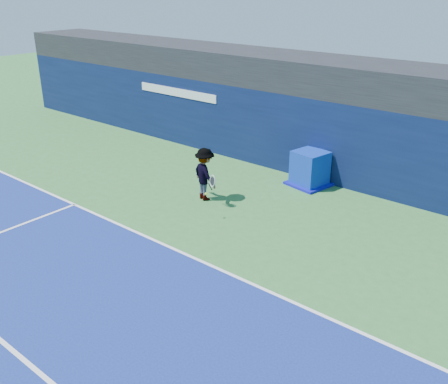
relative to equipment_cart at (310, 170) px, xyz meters
The scene contains 8 objects.
ground 9.51m from the equipment_cart, 90.54° to the right, with size 80.00×80.00×0.00m, color #327032.
baseline 6.52m from the equipment_cart, 90.79° to the right, with size 24.00×0.10×0.01m, color white.
service_line 11.51m from the equipment_cart, 90.44° to the right, with size 24.00×0.10×0.01m, color white.
stadium_band 3.63m from the equipment_cart, 92.54° to the left, with size 36.00×3.00×1.20m, color black.
back_wall_assembly 1.37m from the equipment_cart, 95.29° to the left, with size 36.00×1.03×3.00m.
equipment_cart is the anchor object (origin of this frame).
tennis_player 3.95m from the equipment_cart, 121.46° to the right, with size 1.42×1.01×1.80m.
tennis_ball 4.61m from the equipment_cart, 102.71° to the right, with size 0.08×0.08×0.08m.
Camera 1 is at (8.43, -5.43, 6.90)m, focal length 40.00 mm.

